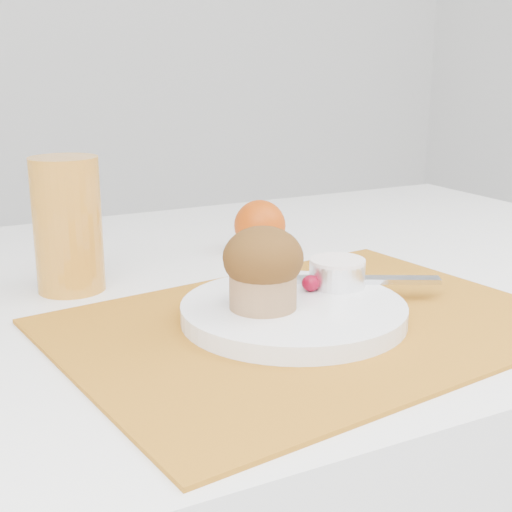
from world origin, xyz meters
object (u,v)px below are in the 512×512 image
plate (293,312)px  muffin (263,267)px  juice_glass (68,225)px  orange (260,226)px

plate → muffin: bearing=175.2°
muffin → juice_glass: bearing=123.2°
juice_glass → orange: bearing=10.9°
plate → juice_glass: juice_glass is taller
juice_glass → muffin: (0.14, -0.21, -0.01)m
plate → orange: size_ratio=3.18×
plate → orange: bearing=69.1°
juice_glass → muffin: juice_glass is taller
orange → muffin: bearing=-117.1°
juice_glass → muffin: size_ratio=1.89×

